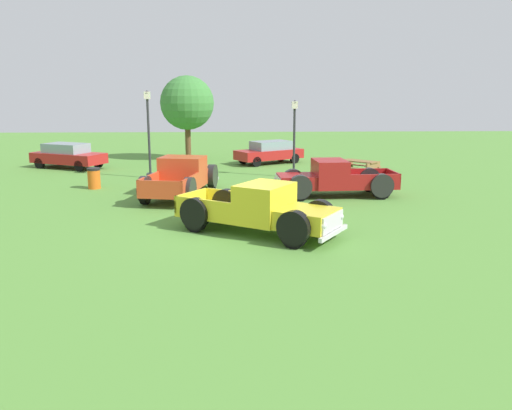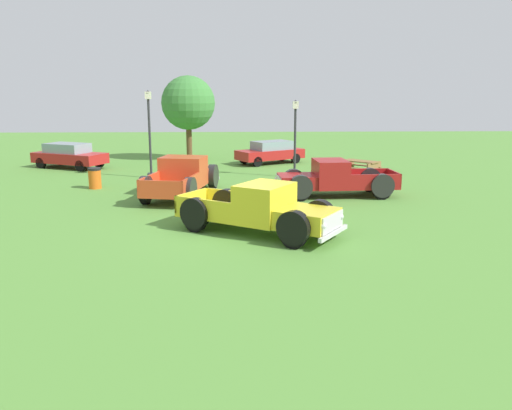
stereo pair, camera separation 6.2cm
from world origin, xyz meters
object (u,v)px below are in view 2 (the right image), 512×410
object	(u,v)px
sedan_distant_b	(69,155)
lamp_post_far	(295,137)
picnic_table	(360,166)
lamp_post_near	(150,133)
pickup_truck_foreground	(266,211)
trash_can	(95,178)
pickup_truck_behind_left	(184,176)
sedan_distant_a	(271,152)
oak_tree_east	(188,103)
pickup_truck_behind_right	(329,179)

from	to	relation	value
sedan_distant_b	lamp_post_far	distance (m)	13.16
sedan_distant_b	picnic_table	distance (m)	16.38
lamp_post_near	lamp_post_far	world-z (taller)	lamp_post_near
pickup_truck_foreground	lamp_post_near	distance (m)	12.32
sedan_distant_b	trash_can	distance (m)	7.26
trash_can	pickup_truck_behind_left	bearing A→B (deg)	-20.60
pickup_truck_behind_left	picnic_table	size ratio (longest dim) A/B	2.43
sedan_distant_a	picnic_table	distance (m)	6.47
pickup_truck_foreground	lamp_post_far	world-z (taller)	lamp_post_far
lamp_post_near	picnic_table	bearing A→B (deg)	2.19
sedan_distant_b	lamp_post_far	size ratio (longest dim) A/B	1.17
trash_can	oak_tree_east	distance (m)	11.13
pickup_truck_behind_right	oak_tree_east	distance (m)	14.42
pickup_truck_foreground	sedan_distant_a	distance (m)	16.21
sedan_distant_a	picnic_table	size ratio (longest dim) A/B	1.87
pickup_truck_behind_left	sedan_distant_b	xyz separation A→B (m)	(-7.34, 8.13, -0.04)
sedan_distant_a	picnic_table	bearing A→B (deg)	-46.96
pickup_truck_foreground	sedan_distant_a	xyz separation A→B (m)	(1.14, 16.17, -0.05)
sedan_distant_a	lamp_post_far	distance (m)	5.41
pickup_truck_behind_left	lamp_post_near	world-z (taller)	lamp_post_near
lamp_post_far	trash_can	size ratio (longest dim) A/B	4.12
pickup_truck_behind_right	picnic_table	distance (m)	6.09
pickup_truck_behind_left	oak_tree_east	bearing A→B (deg)	93.84
pickup_truck_foreground	oak_tree_east	world-z (taller)	oak_tree_east
pickup_truck_behind_right	lamp_post_far	bearing A→B (deg)	100.05
pickup_truck_behind_right	trash_can	distance (m)	10.57
pickup_truck_behind_left	lamp_post_near	bearing A→B (deg)	115.28
pickup_truck_foreground	pickup_truck_behind_right	size ratio (longest dim) A/B	1.04
lamp_post_near	trash_can	world-z (taller)	lamp_post_near
pickup_truck_behind_left	sedan_distant_a	xyz separation A→B (m)	(4.31, 9.60, -0.07)
lamp_post_far	pickup_truck_behind_right	bearing A→B (deg)	-79.95
lamp_post_near	lamp_post_far	bearing A→B (deg)	-0.17
sedan_distant_b	lamp_post_near	distance (m)	6.57
pickup_truck_behind_right	trash_can	world-z (taller)	pickup_truck_behind_right
lamp_post_far	pickup_truck_behind_left	bearing A→B (deg)	-139.61
pickup_truck_behind_right	lamp_post_near	size ratio (longest dim) A/B	1.18
lamp_post_far	oak_tree_east	bearing A→B (deg)	129.59
picnic_table	pickup_truck_behind_right	bearing A→B (deg)	-115.23
lamp_post_near	picnic_table	xyz separation A→B (m)	(10.83, 0.41, -1.81)
pickup_truck_foreground	trash_can	xyz separation A→B (m)	(-7.38, 8.14, -0.28)
sedan_distant_b	lamp_post_far	bearing A→B (deg)	-16.33
sedan_distant_b	picnic_table	world-z (taller)	sedan_distant_b
picnic_table	trash_can	bearing A→B (deg)	-165.68
pickup_truck_foreground	pickup_truck_behind_right	xyz separation A→B (m)	(2.95, 5.94, -0.02)
pickup_truck_behind_right	trash_can	xyz separation A→B (m)	(-10.33, 2.21, -0.26)
sedan_distant_b	trash_can	xyz separation A→B (m)	(3.13, -6.55, -0.26)
sedan_distant_a	lamp_post_far	world-z (taller)	lamp_post_far
pickup_truck_behind_left	trash_can	distance (m)	4.51
lamp_post_far	picnic_table	size ratio (longest dim) A/B	1.68
pickup_truck_foreground	sedan_distant_b	bearing A→B (deg)	125.59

